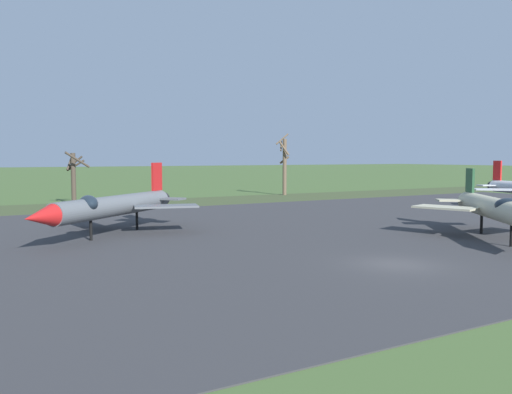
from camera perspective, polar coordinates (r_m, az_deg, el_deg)
The scene contains 7 objects.
ground_plane at distance 29.24m, azimuth 14.81°, elevation -7.08°, with size 600.00×600.00×0.00m, color #425B2D.
asphalt_apron at distance 39.80m, azimuth 1.09°, elevation -3.89°, with size 108.72×44.81×0.05m, color #333335.
grass_verge_strip at distance 65.67m, azimuth -11.70°, elevation -0.73°, with size 168.72×12.00×0.06m, color #3B4728.
jet_fighter_front_right at distance 39.52m, azimuth -15.32°, elevation -0.91°, with size 13.74×12.50×5.23m.
jet_fighter_rear_left at distance 39.53m, azimuth 24.48°, elevation -1.16°, with size 11.29×14.21×4.80m.
bare_tree_right_of_center at distance 67.32m, azimuth -18.92°, elevation 2.25°, with size 2.95×3.26×6.35m.
bare_tree_far_right at distance 79.24m, azimuth 3.06°, elevation 3.54°, with size 2.36×2.39×9.24m.
Camera 1 is at (-20.17, -20.39, 5.71)m, focal length 37.35 mm.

